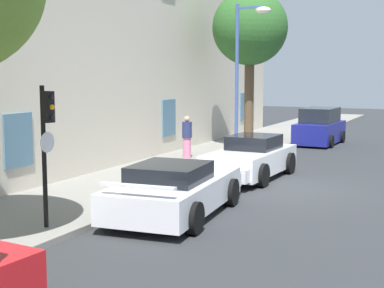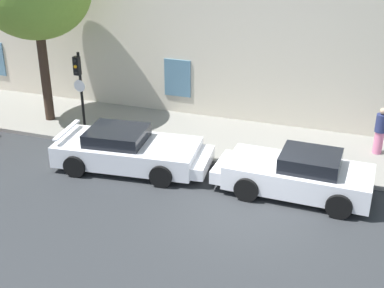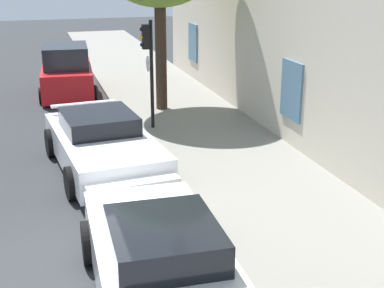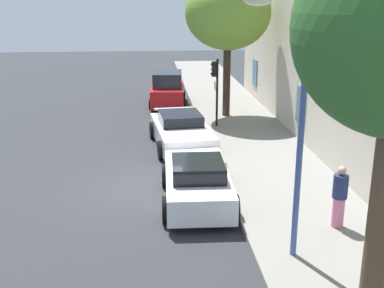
{
  "view_description": "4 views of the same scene",
  "coord_description": "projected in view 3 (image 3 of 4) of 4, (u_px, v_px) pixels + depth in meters",
  "views": [
    {
      "loc": [
        -16.42,
        -4.85,
        3.47
      ],
      "look_at": [
        -2.09,
        2.09,
        1.46
      ],
      "focal_mm": 53.41,
      "sensor_mm": 36.0,
      "label": 1
    },
    {
      "loc": [
        2.66,
        -12.31,
        7.9
      ],
      "look_at": [
        -2.07,
        1.34,
        1.23
      ],
      "focal_mm": 48.68,
      "sensor_mm": 36.0,
      "label": 2
    },
    {
      "loc": [
        7.99,
        0.01,
        4.77
      ],
      "look_at": [
        -1.42,
        2.79,
        1.46
      ],
      "focal_mm": 51.35,
      "sensor_mm": 36.0,
      "label": 3
    },
    {
      "loc": [
        14.49,
        0.2,
        5.88
      ],
      "look_at": [
        -0.04,
        1.5,
        1.42
      ],
      "focal_mm": 45.65,
      "sensor_mm": 36.0,
      "label": 4
    }
  ],
  "objects": [
    {
      "name": "ground_plane",
      "position": [
        50.0,
        273.0,
        8.78
      ],
      "size": [
        80.0,
        80.0,
        0.0
      ],
      "primitive_type": "plane",
      "color": "#2B2D30"
    },
    {
      "name": "hatchback_parked",
      "position": [
        67.0,
        73.0,
        20.0
      ],
      "size": [
        3.77,
        2.15,
        1.84
      ],
      "color": "red",
      "rests_on": "ground"
    },
    {
      "name": "sportscar_yellow_flank",
      "position": [
        158.0,
        256.0,
        8.06
      ],
      "size": [
        4.66,
        2.16,
        1.38
      ],
      "color": "white",
      "rests_on": "ground"
    },
    {
      "name": "sidewalk",
      "position": [
        301.0,
        232.0,
        9.95
      ],
      "size": [
        60.0,
        3.82,
        0.14
      ],
      "primitive_type": "cube",
      "color": "gray",
      "rests_on": "ground"
    },
    {
      "name": "sportscar_red_lead",
      "position": [
        105.0,
        148.0,
        12.77
      ],
      "size": [
        5.17,
        2.6,
        1.32
      ],
      "color": "white",
      "rests_on": "ground"
    },
    {
      "name": "traffic_light",
      "position": [
        148.0,
        56.0,
        15.25
      ],
      "size": [
        0.44,
        0.36,
        3.06
      ],
      "color": "black",
      "rests_on": "sidewalk"
    }
  ]
}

